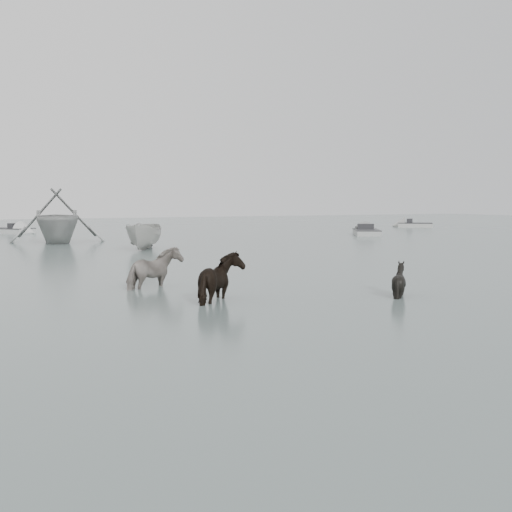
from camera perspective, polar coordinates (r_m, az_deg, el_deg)
name	(u,v)px	position (r m, az deg, el deg)	size (l,w,h in m)	color
ground	(310,295)	(16.69, 4.85, -3.44)	(140.00, 140.00, 0.00)	slate
pony_pinto	(154,262)	(18.10, -9.09, -0.51)	(0.78, 1.72, 1.45)	black
pony_dark	(223,270)	(15.58, -2.99, -1.21)	(1.51, 1.29, 1.52)	black
pony_black	(399,273)	(16.80, 12.62, -1.48)	(0.94, 1.06, 1.17)	black
rowboat_trail	(57,214)	(38.13, -17.26, 3.56)	(5.28, 6.11, 3.22)	#9EA09E
boat_small	(145,234)	(31.89, -9.85, 1.90)	(1.44, 3.84, 1.48)	#ADAEA9
skiff_port	(367,230)	(45.01, 9.80, 2.34)	(5.54, 1.60, 0.75)	#989A98
skiff_mid	(10,228)	(49.87, -21.02, 2.33)	(4.75, 1.60, 0.75)	#AFB1AE
skiff_star	(415,223)	(58.59, 13.97, 2.88)	(4.07, 1.60, 0.75)	#A4A4A0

